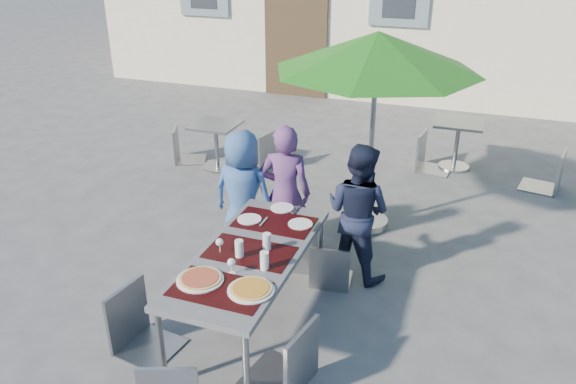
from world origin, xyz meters
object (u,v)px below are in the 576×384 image
at_px(child_2, 358,212).
at_px(bg_chair_r_1, 557,146).
at_px(dining_table, 250,258).
at_px(pizza_near_left, 200,279).
at_px(child_1, 285,194).
at_px(bg_chair_r_0, 262,127).
at_px(chair_0, 247,214).
at_px(chair_3, 132,285).
at_px(patio_umbrella, 377,54).
at_px(cafe_table_0, 216,140).
at_px(pizza_near_right, 251,289).
at_px(chair_2, 332,241).
at_px(child_0, 243,194).
at_px(chair_1, 297,226).
at_px(bg_chair_l_0, 181,124).
at_px(chair_4, 289,318).
at_px(chair_5, 162,373).
at_px(cafe_table_1, 458,137).
at_px(bg_chair_l_1, 431,129).

xyz_separation_m(child_2, bg_chair_r_1, (1.93, 2.83, -0.07)).
xyz_separation_m(dining_table, pizza_near_left, (-0.19, -0.50, 0.07)).
height_order(child_1, bg_chair_r_0, child_1).
height_order(child_2, chair_0, child_2).
height_order(bg_chair_r_0, bg_chair_r_1, bg_chair_r_1).
distance_m(child_1, chair_3, 1.86).
height_order(patio_umbrella, cafe_table_0, patio_umbrella).
height_order(pizza_near_right, chair_2, chair_2).
bearing_deg(dining_table, patio_umbrella, 76.44).
bearing_deg(chair_2, pizza_near_right, -100.07).
relative_size(pizza_near_left, child_0, 0.26).
relative_size(chair_1, patio_umbrella, 0.38).
relative_size(pizza_near_left, cafe_table_0, 0.53).
height_order(bg_chair_l_0, bg_chair_r_0, bg_chair_r_0).
bearing_deg(dining_table, chair_4, -44.65).
distance_m(pizza_near_right, chair_5, 0.85).
height_order(pizza_near_left, chair_0, chair_0).
relative_size(child_0, child_2, 0.98).
height_order(bg_chair_l_0, cafe_table_1, bg_chair_l_0).
bearing_deg(child_1, chair_2, 137.42).
relative_size(child_0, bg_chair_l_1, 1.34).
bearing_deg(cafe_table_1, bg_chair_r_1, -15.30).
bearing_deg(bg_chair_r_0, pizza_near_right, -68.57).
distance_m(dining_table, pizza_near_left, 0.54).
relative_size(chair_1, chair_2, 0.97).
distance_m(child_0, chair_1, 0.67).
relative_size(chair_0, bg_chair_r_1, 0.87).
height_order(pizza_near_left, child_1, child_1).
relative_size(chair_0, cafe_table_0, 1.36).
bearing_deg(child_0, child_1, -168.28).
distance_m(cafe_table_0, bg_chair_l_1, 3.03).
bearing_deg(cafe_table_1, chair_1, -111.01).
height_order(chair_5, bg_chair_l_1, bg_chair_l_1).
xyz_separation_m(pizza_near_right, chair_1, (-0.17, 1.50, -0.29)).
xyz_separation_m(pizza_near_right, child_1, (-0.37, 1.70, -0.05)).
relative_size(dining_table, child_1, 1.28).
relative_size(pizza_near_right, patio_umbrella, 0.16).
bearing_deg(chair_5, chair_4, 50.20).
height_order(chair_3, patio_umbrella, patio_umbrella).
relative_size(pizza_near_left, chair_3, 0.35).
relative_size(child_2, chair_0, 1.51).
relative_size(chair_1, cafe_table_0, 1.25).
distance_m(dining_table, chair_2, 0.98).
bearing_deg(chair_4, chair_1, 107.44).
bearing_deg(patio_umbrella, cafe_table_0, 157.96).
height_order(chair_0, chair_1, chair_0).
distance_m(chair_3, bg_chair_l_0, 4.12).
distance_m(dining_table, child_1, 1.21).
relative_size(child_0, bg_chair_l_0, 1.40).
relative_size(cafe_table_0, bg_chair_r_1, 0.64).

